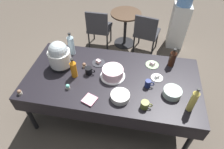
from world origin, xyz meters
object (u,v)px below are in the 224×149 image
(cupcake_lemon, at_px, (84,65))
(frosted_layer_cake, at_px, (113,73))
(slow_cooker, at_px, (59,56))
(dessert_plate_white, at_px, (157,77))
(maroon_chair_left, at_px, (99,27))
(round_cafe_table, at_px, (125,23))
(dessert_plate_charcoal, at_px, (99,62))
(soda_bottle_cola, at_px, (173,58))
(cupcake_vanilla, at_px, (68,87))
(ceramic_snack_bowl, at_px, (120,96))
(dessert_plate_sage, at_px, (152,64))
(coffee_mug_black, at_px, (89,71))
(water_cooler, at_px, (180,20))
(potluck_table, at_px, (112,81))
(glass_salad_bowl, at_px, (172,92))
(soda_bottle_ginger_ale, at_px, (193,100))
(coffee_mug_navy, at_px, (148,84))
(cupcake_berry, at_px, (19,92))
(coffee_mug_olive, at_px, (145,105))
(soda_bottle_water, at_px, (71,44))
(maroon_chair_right, at_px, (146,31))
(soda_bottle_orange_juice, at_px, (73,68))

(cupcake_lemon, bearing_deg, frosted_layer_cake, -14.63)
(slow_cooker, bearing_deg, dessert_plate_white, -0.10)
(maroon_chair_left, xyz_separation_m, round_cafe_table, (0.50, 0.23, 0.01))
(dessert_plate_charcoal, height_order, soda_bottle_cola, soda_bottle_cola)
(dessert_plate_white, distance_m, cupcake_vanilla, 1.11)
(ceramic_snack_bowl, distance_m, dessert_plate_sage, 0.73)
(slow_cooker, xyz_separation_m, cupcake_lemon, (0.31, 0.03, -0.14))
(coffee_mug_black, relative_size, water_cooler, 0.10)
(potluck_table, height_order, soda_bottle_cola, soda_bottle_cola)
(frosted_layer_cake, xyz_separation_m, maroon_chair_left, (-0.56, 1.54, -0.32))
(glass_salad_bowl, bearing_deg, soda_bottle_ginger_ale, -43.61)
(slow_cooker, relative_size, soda_bottle_cola, 1.41)
(dessert_plate_sage, distance_m, cupcake_lemon, 0.91)
(dessert_plate_charcoal, xyz_separation_m, round_cafe_table, (0.18, 1.55, -0.26))
(slow_cooker, bearing_deg, cupcake_vanilla, -59.32)
(dessert_plate_white, height_order, coffee_mug_navy, coffee_mug_navy)
(cupcake_berry, distance_m, coffee_mug_black, 0.85)
(coffee_mug_olive, bearing_deg, cupcake_berry, -177.09)
(dessert_plate_sage, bearing_deg, coffee_mug_black, -158.74)
(frosted_layer_cake, distance_m, water_cooler, 2.17)
(coffee_mug_olive, bearing_deg, soda_bottle_water, 144.95)
(coffee_mug_black, xyz_separation_m, maroon_chair_left, (-0.25, 1.54, -0.31))
(cupcake_berry, xyz_separation_m, soda_bottle_cola, (1.75, 0.83, 0.09))
(cupcake_berry, distance_m, coffee_mug_olive, 1.44)
(cupcake_lemon, bearing_deg, maroon_chair_right, 61.46)
(soda_bottle_cola, bearing_deg, soda_bottle_ginger_ale, -76.09)
(frosted_layer_cake, relative_size, soda_bottle_orange_juice, 1.13)
(coffee_mug_black, bearing_deg, round_cafe_table, 81.84)
(soda_bottle_orange_juice, xyz_separation_m, round_cafe_table, (0.42, 1.84, -0.38))
(soda_bottle_orange_juice, relative_size, water_cooler, 0.23)
(coffee_mug_navy, distance_m, coffee_mug_olive, 0.31)
(ceramic_snack_bowl, xyz_separation_m, dessert_plate_sage, (0.34, 0.64, -0.02))
(cupcake_berry, relative_size, soda_bottle_orange_juice, 0.24)
(cupcake_vanilla, relative_size, soda_bottle_ginger_ale, 0.20)
(glass_salad_bowl, relative_size, dessert_plate_charcoal, 1.18)
(soda_bottle_water, height_order, soda_bottle_cola, soda_bottle_water)
(dessert_plate_white, bearing_deg, maroon_chair_right, 96.90)
(soda_bottle_orange_juice, xyz_separation_m, coffee_mug_olive, (0.91, -0.33, -0.08))
(coffee_mug_black, bearing_deg, soda_bottle_orange_juice, -156.55)
(dessert_plate_sage, relative_size, maroon_chair_right, 0.21)
(frosted_layer_cake, xyz_separation_m, cupcake_vanilla, (-0.49, -0.30, -0.03))
(glass_salad_bowl, bearing_deg, dessert_plate_charcoal, 158.20)
(dessert_plate_white, height_order, cupcake_vanilla, cupcake_vanilla)
(soda_bottle_ginger_ale, bearing_deg, cupcake_berry, -175.99)
(soda_bottle_water, bearing_deg, coffee_mug_black, -46.18)
(potluck_table, distance_m, cupcake_lemon, 0.43)
(dessert_plate_sage, xyz_separation_m, cupcake_vanilla, (-0.98, -0.60, 0.02))
(soda_bottle_water, relative_size, soda_bottle_ginger_ale, 1.00)
(cupcake_vanilla, relative_size, coffee_mug_olive, 0.52)
(slow_cooker, bearing_deg, frosted_layer_cake, -5.90)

